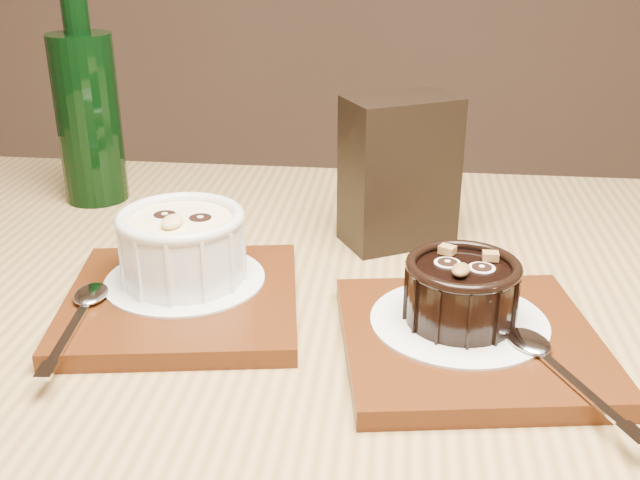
# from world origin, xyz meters

# --- Properties ---
(table) EXTENTS (1.25, 0.89, 0.75)m
(table) POSITION_xyz_m (-0.21, 0.14, 0.66)
(table) COLOR olive
(table) RESTS_ON ground
(tray_left) EXTENTS (0.19, 0.19, 0.01)m
(tray_left) POSITION_xyz_m (-0.33, 0.17, 0.76)
(tray_left) COLOR #4F230D
(tray_left) RESTS_ON table
(doily_left) EXTENTS (0.13, 0.13, 0.00)m
(doily_left) POSITION_xyz_m (-0.33, 0.19, 0.77)
(doily_left) COLOR white
(doily_left) RESTS_ON tray_left
(ramekin_white) EXTENTS (0.10, 0.10, 0.06)m
(ramekin_white) POSITION_xyz_m (-0.33, 0.19, 0.80)
(ramekin_white) COLOR white
(ramekin_white) RESTS_ON doily_left
(spoon_left) EXTENTS (0.03, 0.14, 0.01)m
(spoon_left) POSITION_xyz_m (-0.40, 0.13, 0.77)
(spoon_left) COLOR silver
(spoon_left) RESTS_ON tray_left
(tray_right) EXTENTS (0.19, 0.19, 0.01)m
(tray_right) POSITION_xyz_m (-0.11, 0.12, 0.76)
(tray_right) COLOR #4F230D
(tray_right) RESTS_ON table
(doily_right) EXTENTS (0.13, 0.13, 0.00)m
(doily_right) POSITION_xyz_m (-0.12, 0.13, 0.77)
(doily_right) COLOR white
(doily_right) RESTS_ON tray_right
(ramekin_dark) EXTENTS (0.08, 0.08, 0.05)m
(ramekin_dark) POSITION_xyz_m (-0.12, 0.13, 0.79)
(ramekin_dark) COLOR black
(ramekin_dark) RESTS_ON doily_right
(spoon_right) EXTENTS (0.07, 0.13, 0.01)m
(spoon_right) POSITION_xyz_m (-0.06, 0.07, 0.77)
(spoon_right) COLOR silver
(spoon_right) RESTS_ON tray_right
(condiment_stand) EXTENTS (0.12, 0.10, 0.14)m
(condiment_stand) POSITION_xyz_m (-0.15, 0.32, 0.82)
(condiment_stand) COLOR black
(condiment_stand) RESTS_ON table
(green_bottle) EXTENTS (0.07, 0.07, 0.25)m
(green_bottle) POSITION_xyz_m (-0.48, 0.42, 0.85)
(green_bottle) COLOR black
(green_bottle) RESTS_ON table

